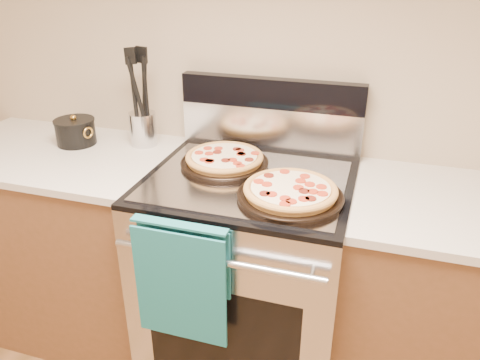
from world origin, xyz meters
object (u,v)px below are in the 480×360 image
(range_body, at_px, (249,280))
(pepperoni_pizza_back, at_px, (225,159))
(saucepan, at_px, (76,133))
(utensil_crock, at_px, (143,129))
(pepperoni_pizza_front, at_px, (290,192))

(range_body, xyz_separation_m, pepperoni_pizza_back, (-0.12, 0.07, 0.50))
(range_body, bearing_deg, pepperoni_pizza_back, 150.17)
(range_body, xyz_separation_m, saucepan, (-0.84, 0.13, 0.51))
(range_body, distance_m, utensil_crock, 0.79)
(pepperoni_pizza_front, bearing_deg, saucepan, 165.63)
(pepperoni_pizza_front, relative_size, saucepan, 2.09)
(range_body, height_order, pepperoni_pizza_back, pepperoni_pizza_back)
(pepperoni_pizza_front, distance_m, utensil_crock, 0.80)
(saucepan, bearing_deg, pepperoni_pizza_front, -14.37)
(pepperoni_pizza_front, bearing_deg, utensil_crock, 154.81)
(pepperoni_pizza_back, height_order, utensil_crock, utensil_crock)
(pepperoni_pizza_front, bearing_deg, pepperoni_pizza_back, 146.49)
(pepperoni_pizza_back, bearing_deg, pepperoni_pizza_front, -33.51)
(utensil_crock, bearing_deg, pepperoni_pizza_front, -25.19)
(pepperoni_pizza_back, xyz_separation_m, utensil_crock, (-0.42, 0.14, 0.03))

